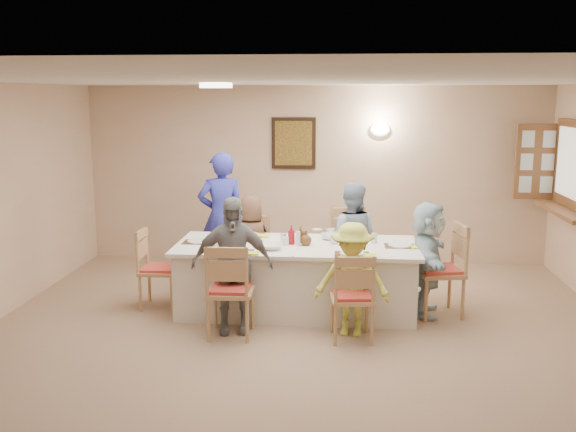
# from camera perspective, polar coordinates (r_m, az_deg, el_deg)

# --- Properties ---
(ground) EXTENTS (7.00, 7.00, 0.00)m
(ground) POSITION_cam_1_polar(r_m,az_deg,el_deg) (6.05, 0.76, -12.37)
(ground) COLOR #A18367
(room_walls) EXTENTS (7.00, 7.00, 7.00)m
(room_walls) POSITION_cam_1_polar(r_m,az_deg,el_deg) (5.63, 0.80, 1.96)
(room_walls) COLOR tan
(room_walls) RESTS_ON ground
(wall_picture) EXTENTS (0.62, 0.05, 0.72)m
(wall_picture) POSITION_cam_1_polar(r_m,az_deg,el_deg) (9.06, 0.50, 6.49)
(wall_picture) COLOR black
(wall_picture) RESTS_ON room_walls
(wall_sconce) EXTENTS (0.26, 0.09, 0.18)m
(wall_sconce) POSITION_cam_1_polar(r_m,az_deg,el_deg) (9.01, 8.18, 7.63)
(wall_sconce) COLOR white
(wall_sconce) RESTS_ON room_walls
(ceiling_light) EXTENTS (0.36, 0.36, 0.05)m
(ceiling_light) POSITION_cam_1_polar(r_m,az_deg,el_deg) (7.19, -6.43, 11.45)
(ceiling_light) COLOR white
(ceiling_light) RESTS_ON room_walls
(hatch_sill) EXTENTS (0.30, 1.50, 0.05)m
(hatch_sill) POSITION_cam_1_polar(r_m,az_deg,el_deg) (8.51, 23.29, 0.40)
(hatch_sill) COLOR brown
(hatch_sill) RESTS_ON room_walls
(shutter_door) EXTENTS (0.55, 0.04, 1.00)m
(shutter_door) POSITION_cam_1_polar(r_m,az_deg,el_deg) (9.12, 21.23, 4.53)
(shutter_door) COLOR brown
(shutter_door) RESTS_ON room_walls
(dining_table) EXTENTS (2.64, 1.12, 0.76)m
(dining_table) POSITION_cam_1_polar(r_m,az_deg,el_deg) (7.13, 0.77, -5.50)
(dining_table) COLOR white
(dining_table) RESTS_ON ground
(chair_back_left) EXTENTS (0.44, 0.44, 0.89)m
(chair_back_left) POSITION_cam_1_polar(r_m,az_deg,el_deg) (7.94, -3.14, -3.32)
(chair_back_left) COLOR tan
(chair_back_left) RESTS_ON ground
(chair_back_right) EXTENTS (0.56, 0.56, 1.01)m
(chair_back_right) POSITION_cam_1_polar(r_m,az_deg,el_deg) (7.85, 5.58, -3.08)
(chair_back_right) COLOR tan
(chair_back_right) RESTS_ON ground
(chair_front_left) EXTENTS (0.47, 0.47, 0.96)m
(chair_front_left) POSITION_cam_1_polar(r_m,az_deg,el_deg) (6.41, -5.15, -6.47)
(chair_front_left) COLOR tan
(chair_front_left) RESTS_ON ground
(chair_front_right) EXTENTS (0.47, 0.47, 0.89)m
(chair_front_right) POSITION_cam_1_polar(r_m,az_deg,el_deg) (6.33, 5.70, -7.05)
(chair_front_right) COLOR tan
(chair_front_right) RESTS_ON ground
(chair_left_end) EXTENTS (0.43, 0.43, 0.90)m
(chair_left_end) POSITION_cam_1_polar(r_m,az_deg,el_deg) (7.38, -11.36, -4.59)
(chair_left_end) COLOR tan
(chair_left_end) RESTS_ON ground
(chair_right_end) EXTENTS (0.57, 0.57, 1.02)m
(chair_right_end) POSITION_cam_1_polar(r_m,az_deg,el_deg) (7.15, 13.29, -4.66)
(chair_right_end) COLOR tan
(chair_right_end) RESTS_ON ground
(diner_back_left) EXTENTS (0.62, 0.43, 1.19)m
(diner_back_left) POSITION_cam_1_polar(r_m,az_deg,el_deg) (7.79, -3.27, -2.46)
(diner_back_left) COLOR brown
(diner_back_left) RESTS_ON ground
(diner_back_right) EXTENTS (0.76, 0.65, 1.36)m
(diner_back_right) POSITION_cam_1_polar(r_m,az_deg,el_deg) (7.69, 5.61, -2.03)
(diner_back_right) COLOR #8FA6C1
(diner_back_right) RESTS_ON ground
(diner_front_left) EXTENTS (0.92, 0.59, 1.39)m
(diner_front_left) POSITION_cam_1_polar(r_m,az_deg,el_deg) (6.46, -5.00, -4.35)
(diner_front_left) COLOR gray
(diner_front_left) RESTS_ON ground
(diner_front_right) EXTENTS (0.84, 0.59, 1.15)m
(diner_front_right) POSITION_cam_1_polar(r_m,az_deg,el_deg) (6.40, 5.71, -5.64)
(diner_front_right) COLOR #DCE453
(diner_front_right) RESTS_ON ground
(diner_right_end) EXTENTS (1.26, 0.67, 1.25)m
(diner_right_end) POSITION_cam_1_polar(r_m,az_deg,el_deg) (7.11, 12.30, -3.75)
(diner_right_end) COLOR silver
(diner_right_end) RESTS_ON ground
(caregiver) EXTENTS (0.85, 0.76, 1.66)m
(caregiver) POSITION_cam_1_polar(r_m,az_deg,el_deg) (8.27, -5.91, -0.05)
(caregiver) COLOR #3339BA
(caregiver) RESTS_ON ground
(placemat_fl) EXTENTS (0.35, 0.26, 0.01)m
(placemat_fl) POSITION_cam_1_polar(r_m,az_deg,el_deg) (6.69, -4.62, -3.21)
(placemat_fl) COLOR #472B19
(placemat_fl) RESTS_ON dining_table
(plate_fl) EXTENTS (0.22, 0.22, 0.01)m
(plate_fl) POSITION_cam_1_polar(r_m,az_deg,el_deg) (6.69, -4.63, -3.13)
(plate_fl) COLOR white
(plate_fl) RESTS_ON dining_table
(napkin_fl) EXTENTS (0.13, 0.13, 0.01)m
(napkin_fl) POSITION_cam_1_polar(r_m,az_deg,el_deg) (6.62, -3.16, -3.30)
(napkin_fl) COLOR #E2F132
(napkin_fl) RESTS_ON dining_table
(placemat_fr) EXTENTS (0.36, 0.27, 0.01)m
(placemat_fr) POSITION_cam_1_polar(r_m,az_deg,el_deg) (6.60, 5.72, -3.43)
(placemat_fr) COLOR #472B19
(placemat_fr) RESTS_ON dining_table
(plate_fr) EXTENTS (0.26, 0.26, 0.02)m
(plate_fr) POSITION_cam_1_polar(r_m,az_deg,el_deg) (6.60, 5.72, -3.34)
(plate_fr) COLOR white
(plate_fr) RESTS_ON dining_table
(napkin_fr) EXTENTS (0.14, 0.14, 0.01)m
(napkin_fr) POSITION_cam_1_polar(r_m,az_deg,el_deg) (6.56, 7.30, -3.50)
(napkin_fr) COLOR #E2F132
(napkin_fr) RESTS_ON dining_table
(placemat_bl) EXTENTS (0.37, 0.27, 0.01)m
(placemat_bl) POSITION_cam_1_polar(r_m,az_deg,el_deg) (7.50, -3.57, -1.67)
(placemat_bl) COLOR #472B19
(placemat_bl) RESTS_ON dining_table
(plate_bl) EXTENTS (0.23, 0.23, 0.01)m
(plate_bl) POSITION_cam_1_polar(r_m,az_deg,el_deg) (7.50, -3.57, -1.60)
(plate_bl) COLOR white
(plate_bl) RESTS_ON dining_table
(napkin_bl) EXTENTS (0.15, 0.15, 0.01)m
(napkin_bl) POSITION_cam_1_polar(r_m,az_deg,el_deg) (7.43, -2.25, -1.73)
(napkin_bl) COLOR #E2F132
(napkin_bl) RESTS_ON dining_table
(placemat_br) EXTENTS (0.35, 0.26, 0.01)m
(placemat_br) POSITION_cam_1_polar(r_m,az_deg,el_deg) (7.42, 5.64, -1.84)
(placemat_br) COLOR #472B19
(placemat_br) RESTS_ON dining_table
(plate_br) EXTENTS (0.23, 0.23, 0.01)m
(plate_br) POSITION_cam_1_polar(r_m,az_deg,el_deg) (7.42, 5.64, -1.76)
(plate_br) COLOR white
(plate_br) RESTS_ON dining_table
(napkin_br) EXTENTS (0.13, 0.13, 0.01)m
(napkin_br) POSITION_cam_1_polar(r_m,az_deg,el_deg) (7.38, 7.04, -1.89)
(napkin_br) COLOR #E2F132
(napkin_br) RESTS_ON dining_table
(placemat_le) EXTENTS (0.33, 0.24, 0.01)m
(placemat_le) POSITION_cam_1_polar(r_m,az_deg,el_deg) (7.19, -8.01, -2.30)
(placemat_le) COLOR #472B19
(placemat_le) RESTS_ON dining_table
(plate_le) EXTENTS (0.24, 0.24, 0.01)m
(plate_le) POSITION_cam_1_polar(r_m,az_deg,el_deg) (7.19, -8.01, -2.23)
(plate_le) COLOR white
(plate_le) RESTS_ON dining_table
(napkin_le) EXTENTS (0.14, 0.14, 0.01)m
(napkin_le) POSITION_cam_1_polar(r_m,az_deg,el_deg) (7.10, -6.68, -2.37)
(napkin_le) COLOR #E2F132
(napkin_le) RESTS_ON dining_table
(placemat_re) EXTENTS (0.33, 0.24, 0.01)m
(placemat_re) POSITION_cam_1_polar(r_m,az_deg,el_deg) (7.04, 9.92, -2.64)
(placemat_re) COLOR #472B19
(placemat_re) RESTS_ON dining_table
(plate_re) EXTENTS (0.25, 0.25, 0.02)m
(plate_re) POSITION_cam_1_polar(r_m,az_deg,el_deg) (7.04, 9.92, -2.57)
(plate_re) COLOR white
(plate_re) RESTS_ON dining_table
(napkin_re) EXTENTS (0.14, 0.14, 0.01)m
(napkin_re) POSITION_cam_1_polar(r_m,az_deg,el_deg) (7.01, 11.42, -2.70)
(napkin_re) COLOR #E2F132
(napkin_re) RESTS_ON dining_table
(teacup_a) EXTENTS (0.21, 0.21, 0.09)m
(teacup_a) POSITION_cam_1_polar(r_m,az_deg,el_deg) (6.83, -6.20, -2.58)
(teacup_a) COLOR white
(teacup_a) RESTS_ON dining_table
(teacup_b) EXTENTS (0.08, 0.08, 0.08)m
(teacup_b) POSITION_cam_1_polar(r_m,az_deg,el_deg) (7.51, 3.90, -1.39)
(teacup_b) COLOR white
(teacup_b) RESTS_ON dining_table
(bowl_a) EXTENTS (0.37, 0.37, 0.06)m
(bowl_a) POSITION_cam_1_polar(r_m,az_deg,el_deg) (6.80, -1.47, -2.74)
(bowl_a) COLOR white
(bowl_a) RESTS_ON dining_table
(bowl_b) EXTENTS (0.25, 0.25, 0.07)m
(bowl_b) POSITION_cam_1_polar(r_m,az_deg,el_deg) (7.27, 3.80, -1.83)
(bowl_b) COLOR white
(bowl_b) RESTS_ON dining_table
(condiment_ketchup) EXTENTS (0.11, 0.11, 0.21)m
(condiment_ketchup) POSITION_cam_1_polar(r_m,az_deg,el_deg) (7.01, 0.29, -1.67)
(condiment_ketchup) COLOR #B20F22
(condiment_ketchup) RESTS_ON dining_table
(condiment_brown) EXTENTS (0.12, 0.13, 0.18)m
(condiment_brown) POSITION_cam_1_polar(r_m,az_deg,el_deg) (7.10, 1.11, -1.66)
(condiment_brown) COLOR brown
(condiment_brown) RESTS_ON dining_table
(condiment_malt) EXTENTS (0.19, 0.19, 0.16)m
(condiment_malt) POSITION_cam_1_polar(r_m,az_deg,el_deg) (6.97, 1.61, -1.97)
(condiment_malt) COLOR brown
(condiment_malt) RESTS_ON dining_table
(drinking_glass) EXTENTS (0.07, 0.07, 0.10)m
(drinking_glass) POSITION_cam_1_polar(r_m,az_deg,el_deg) (7.08, -0.40, -1.97)
(drinking_glass) COLOR silver
(drinking_glass) RESTS_ON dining_table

